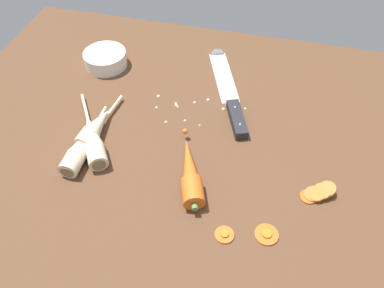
% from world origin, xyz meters
% --- Properties ---
extents(ground_plane, '(1.20, 0.90, 0.04)m').
position_xyz_m(ground_plane, '(0.00, 0.00, -0.02)').
color(ground_plane, brown).
extents(chefs_knife, '(0.16, 0.34, 0.04)m').
position_xyz_m(chefs_knife, '(0.04, 0.20, 0.01)').
color(chefs_knife, silver).
rests_on(chefs_knife, ground_plane).
extents(whole_carrot, '(0.09, 0.19, 0.04)m').
position_xyz_m(whole_carrot, '(0.02, -0.10, 0.02)').
color(whole_carrot, '#D6601E').
rests_on(whole_carrot, ground_plane).
extents(parsnip_front, '(0.15, 0.21, 0.04)m').
position_xyz_m(parsnip_front, '(-0.21, -0.06, 0.02)').
color(parsnip_front, beige).
rests_on(parsnip_front, ground_plane).
extents(parsnip_mid_left, '(0.05, 0.18, 0.04)m').
position_xyz_m(parsnip_mid_left, '(-0.22, -0.03, 0.02)').
color(parsnip_mid_left, beige).
rests_on(parsnip_mid_left, ground_plane).
extents(parsnip_mid_right, '(0.04, 0.21, 0.04)m').
position_xyz_m(parsnip_mid_right, '(-0.22, -0.09, 0.02)').
color(parsnip_mid_right, beige).
rests_on(parsnip_mid_right, ground_plane).
extents(carrot_slice_stack, '(0.07, 0.05, 0.03)m').
position_xyz_m(carrot_slice_stack, '(0.26, -0.08, 0.01)').
color(carrot_slice_stack, '#D6601E').
rests_on(carrot_slice_stack, ground_plane).
extents(carrot_slice_stray_near, '(0.04, 0.04, 0.01)m').
position_xyz_m(carrot_slice_stray_near, '(0.18, -0.19, 0.00)').
color(carrot_slice_stray_near, '#D6601E').
rests_on(carrot_slice_stray_near, ground_plane).
extents(carrot_slice_stray_mid, '(0.04, 0.04, 0.01)m').
position_xyz_m(carrot_slice_stray_mid, '(0.11, -0.21, 0.00)').
color(carrot_slice_stray_mid, '#D6601E').
rests_on(carrot_slice_stray_mid, ground_plane).
extents(prep_bowl, '(0.11, 0.11, 0.04)m').
position_xyz_m(prep_bowl, '(-0.29, 0.21, 0.02)').
color(prep_bowl, white).
rests_on(prep_bowl, ground_plane).
extents(mince_crumbs, '(0.22, 0.10, 0.01)m').
position_xyz_m(mince_crumbs, '(-0.04, 0.10, 0.00)').
color(mince_crumbs, beige).
rests_on(mince_crumbs, ground_plane).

